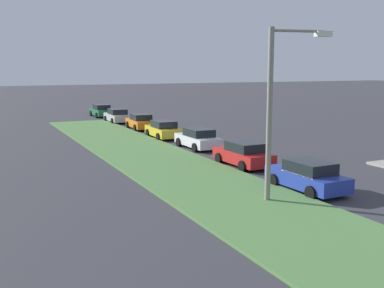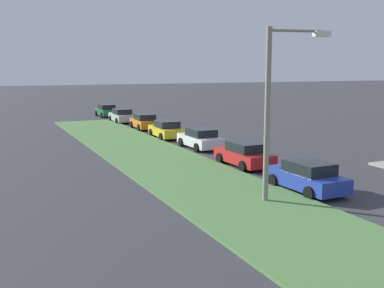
{
  "view_description": "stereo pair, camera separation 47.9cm",
  "coord_description": "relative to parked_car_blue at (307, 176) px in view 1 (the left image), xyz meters",
  "views": [
    {
      "loc": [
        -10.92,
        18.78,
        5.84
      ],
      "look_at": [
        12.05,
        7.92,
        1.7
      ],
      "focal_mm": 44.05,
      "sensor_mm": 36.0,
      "label": 1
    },
    {
      "loc": [
        -11.12,
        18.34,
        5.84
      ],
      "look_at": [
        12.05,
        7.92,
        1.7
      ],
      "focal_mm": 44.05,
      "sensor_mm": 36.0,
      "label": 2
    }
  ],
  "objects": [
    {
      "name": "streetlight",
      "position": [
        -0.87,
        2.48,
        3.67
      ],
      "size": [
        0.76,
        2.86,
        7.5
      ],
      "color": "gray",
      "rests_on": "ground"
    },
    {
      "name": "parked_car_white",
      "position": [
        12.97,
        -0.53,
        0.0
      ],
      "size": [
        4.33,
        2.07,
        1.47
      ],
      "rotation": [
        0.0,
        0.0,
        0.02
      ],
      "color": "silver",
      "rests_on": "ground"
    },
    {
      "name": "parked_car_green",
      "position": [
        37.98,
        0.15,
        0.0
      ],
      "size": [
        4.32,
        2.06,
        1.47
      ],
      "rotation": [
        0.0,
        0.0,
        0.01
      ],
      "color": "#1E6B38",
      "rests_on": "ground"
    },
    {
      "name": "grass_median",
      "position": [
        3.49,
        3.85,
        -0.66
      ],
      "size": [
        60.0,
        6.0,
        0.12
      ],
      "primitive_type": "cube",
      "color": "#517F42",
      "rests_on": "ground"
    },
    {
      "name": "parked_car_orange",
      "position": [
        25.0,
        -0.3,
        0.0
      ],
      "size": [
        4.38,
        2.18,
        1.47
      ],
      "rotation": [
        0.0,
        0.0,
        -0.05
      ],
      "color": "orange",
      "rests_on": "ground"
    },
    {
      "name": "parked_car_blue",
      "position": [
        0.0,
        0.0,
        0.0
      ],
      "size": [
        4.36,
        2.13,
        1.47
      ],
      "rotation": [
        0.0,
        0.0,
        0.03
      ],
      "color": "#23389E",
      "rests_on": "ground"
    },
    {
      "name": "parked_car_red",
      "position": [
        6.22,
        -0.26,
        0.0
      ],
      "size": [
        4.34,
        2.09,
        1.47
      ],
      "rotation": [
        0.0,
        0.0,
        0.02
      ],
      "color": "red",
      "rests_on": "ground"
    },
    {
      "name": "parked_car_yellow",
      "position": [
        18.76,
        -0.13,
        0.0
      ],
      "size": [
        4.35,
        2.11,
        1.47
      ],
      "rotation": [
        0.0,
        0.0,
        -0.03
      ],
      "color": "gold",
      "rests_on": "ground"
    },
    {
      "name": "parked_car_silver",
      "position": [
        31.33,
        0.14,
        0.0
      ],
      "size": [
        4.3,
        2.03,
        1.47
      ],
      "rotation": [
        0.0,
        0.0,
        -0.0
      ],
      "color": "#B2B5BA",
      "rests_on": "ground"
    }
  ]
}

